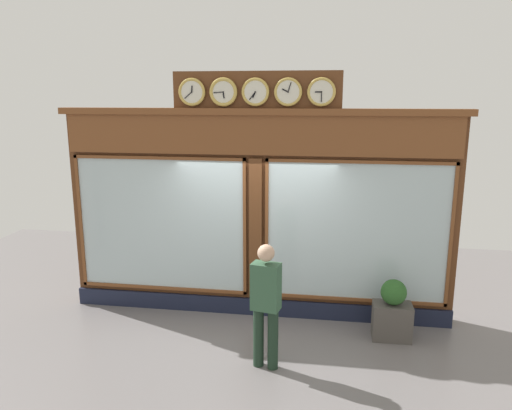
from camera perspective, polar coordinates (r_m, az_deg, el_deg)
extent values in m
cube|color=#5B3319|center=(7.82, 0.17, -1.38)|extent=(6.14, 0.30, 3.23)
cube|color=#191E33|center=(8.15, -0.02, -11.77)|extent=(6.14, 0.08, 0.28)
cube|color=brown|center=(7.42, -0.05, 8.16)|extent=(6.01, 0.08, 0.60)
cube|color=brown|center=(7.42, -0.02, 10.85)|extent=(6.26, 0.20, 0.10)
cube|color=silver|center=(7.63, 11.65, -3.16)|extent=(2.72, 0.02, 2.13)
cube|color=brown|center=(7.40, 12.03, 4.95)|extent=(2.82, 0.04, 0.05)
cube|color=brown|center=(7.98, 11.30, -10.75)|extent=(2.82, 0.04, 0.05)
cube|color=brown|center=(7.82, 21.85, -3.45)|extent=(0.05, 0.04, 2.23)
cube|color=brown|center=(7.66, 1.26, -2.84)|extent=(0.05, 0.04, 2.23)
cube|color=silver|center=(8.08, -11.02, -2.25)|extent=(2.72, 0.02, 2.13)
cube|color=brown|center=(7.85, -11.41, 5.41)|extent=(2.82, 0.04, 0.05)
cube|color=brown|center=(8.40, -10.75, -9.48)|extent=(2.82, 0.04, 0.05)
cube|color=brown|center=(8.62, -19.78, -1.84)|extent=(0.05, 0.04, 2.23)
cube|color=brown|center=(7.71, -1.33, -2.73)|extent=(0.05, 0.04, 2.23)
cube|color=#5B3319|center=(7.69, -0.03, -2.77)|extent=(0.20, 0.10, 2.23)
cube|color=#5B3319|center=(7.46, 0.02, 13.06)|extent=(2.55, 0.06, 0.61)
cylinder|color=silver|center=(7.30, 7.65, 12.96)|extent=(0.34, 0.02, 0.34)
torus|color=gold|center=(7.29, 7.65, 12.96)|extent=(0.41, 0.04, 0.41)
cube|color=black|center=(7.28, 7.27, 12.96)|extent=(0.09, 0.01, 0.02)
cube|color=black|center=(7.28, 7.64, 12.39)|extent=(0.01, 0.01, 0.15)
sphere|color=black|center=(7.28, 7.65, 12.96)|extent=(0.02, 0.02, 0.02)
cylinder|color=silver|center=(7.32, 3.77, 13.04)|extent=(0.34, 0.02, 0.34)
torus|color=gold|center=(7.32, 3.77, 13.04)|extent=(0.41, 0.04, 0.41)
cube|color=black|center=(7.31, 3.43, 13.21)|extent=(0.09, 0.01, 0.06)
cube|color=black|center=(7.31, 3.94, 13.58)|extent=(0.05, 0.01, 0.14)
sphere|color=black|center=(7.31, 3.76, 13.04)|extent=(0.02, 0.02, 0.02)
cylinder|color=silver|center=(7.38, -0.07, 13.06)|extent=(0.34, 0.02, 0.34)
torus|color=gold|center=(7.38, -0.08, 13.06)|extent=(0.41, 0.04, 0.41)
cube|color=black|center=(7.37, -0.24, 12.73)|extent=(0.06, 0.01, 0.09)
cube|color=black|center=(7.37, -0.44, 12.62)|extent=(0.10, 0.01, 0.12)
sphere|color=black|center=(7.36, -0.09, 13.06)|extent=(0.02, 0.02, 0.02)
cylinder|color=silver|center=(7.47, -3.84, 13.03)|extent=(0.34, 0.02, 0.34)
torus|color=gold|center=(7.47, -3.84, 13.03)|extent=(0.43, 0.05, 0.43)
cube|color=black|center=(7.45, -3.81, 12.68)|extent=(0.03, 0.01, 0.09)
cube|color=black|center=(7.47, -4.42, 12.98)|extent=(0.15, 0.01, 0.02)
sphere|color=black|center=(7.45, -3.87, 13.03)|extent=(0.02, 0.02, 0.02)
cylinder|color=silver|center=(7.59, -7.50, 12.95)|extent=(0.34, 0.02, 0.34)
torus|color=gold|center=(7.58, -7.51, 12.95)|extent=(0.42, 0.04, 0.42)
cube|color=black|center=(7.57, -7.50, 13.30)|extent=(0.03, 0.01, 0.09)
cube|color=black|center=(7.59, -7.93, 12.58)|extent=(0.12, 0.01, 0.10)
sphere|color=black|center=(7.57, -7.53, 12.95)|extent=(0.02, 0.02, 0.02)
cylinder|color=#1C2F21|center=(6.65, 0.29, -15.14)|extent=(0.14, 0.14, 0.82)
cylinder|color=#1C2F21|center=(6.59, 1.98, -15.42)|extent=(0.14, 0.14, 0.82)
cube|color=#33563D|center=(6.31, 1.16, -9.50)|extent=(0.40, 0.29, 0.62)
sphere|color=tan|center=(6.16, 1.18, -5.62)|extent=(0.22, 0.22, 0.22)
cube|color=#4C4742|center=(7.64, 15.58, -12.94)|extent=(0.56, 0.36, 0.54)
sphere|color=#285623|center=(7.46, 15.79, -9.77)|extent=(0.37, 0.37, 0.37)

